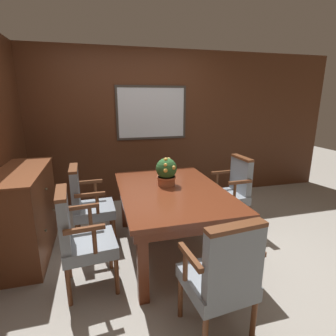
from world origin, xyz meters
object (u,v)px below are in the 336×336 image
object	(u,v)px
potted_plant	(166,171)
sideboard_cabinet	(26,213)
chair_left_near	(80,236)
chair_head_near	(222,275)
dining_table	(172,197)
chair_left_far	(87,202)
chair_right_far	(232,189)

from	to	relation	value
potted_plant	sideboard_cabinet	world-z (taller)	potted_plant
chair_left_near	chair_head_near	world-z (taller)	same
dining_table	chair_left_far	xyz separation A→B (m)	(-0.91, 0.39, -0.12)
sideboard_cabinet	potted_plant	bearing A→B (deg)	-7.23
chair_head_near	sideboard_cabinet	size ratio (longest dim) A/B	0.79
dining_table	chair_right_far	bearing A→B (deg)	20.84
chair_left_far	dining_table	bearing A→B (deg)	-115.40
chair_left_far	chair_head_near	bearing A→B (deg)	-151.91
chair_head_near	chair_left_far	xyz separation A→B (m)	(-0.94, 1.59, 0.00)
chair_left_far	potted_plant	distance (m)	1.00
chair_left_far	sideboard_cabinet	distance (m)	0.65
chair_head_near	sideboard_cabinet	bearing A→B (deg)	-50.10
chair_right_far	chair_head_near	bearing A→B (deg)	-32.63
dining_table	potted_plant	distance (m)	0.30
chair_head_near	chair_left_far	bearing A→B (deg)	-65.15
chair_left_near	sideboard_cabinet	xyz separation A→B (m)	(-0.61, 0.75, -0.04)
chair_right_far	potted_plant	distance (m)	1.05
chair_left_far	potted_plant	xyz separation A→B (m)	(0.89, -0.23, 0.37)
dining_table	chair_left_near	world-z (taller)	chair_left_near
chair_head_near	potted_plant	distance (m)	1.41
chair_head_near	chair_left_far	size ratio (longest dim) A/B	1.00
chair_right_far	potted_plant	bearing A→B (deg)	-80.18
chair_left_near	dining_table	bearing A→B (deg)	-72.42
potted_plant	chair_left_near	bearing A→B (deg)	-149.29
dining_table	potted_plant	bearing A→B (deg)	96.52
potted_plant	chair_head_near	bearing A→B (deg)	-88.23
chair_right_far	sideboard_cabinet	size ratio (longest dim) A/B	0.79
chair_head_near	chair_left_near	bearing A→B (deg)	-45.20
chair_left_near	chair_head_near	distance (m)	1.26
chair_right_far	potted_plant	world-z (taller)	potted_plant
chair_left_far	potted_plant	bearing A→B (deg)	-106.98
potted_plant	sideboard_cabinet	bearing A→B (deg)	172.77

